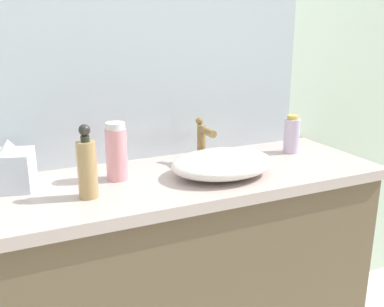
% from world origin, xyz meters
% --- Properties ---
extents(bathroom_wall_rear, '(6.00, 0.06, 2.60)m').
position_xyz_m(bathroom_wall_rear, '(0.00, 0.73, 1.30)').
color(bathroom_wall_rear, silver).
rests_on(bathroom_wall_rear, ground).
extents(vanity_counter, '(1.59, 0.50, 0.86)m').
position_xyz_m(vanity_counter, '(0.06, 0.44, 0.43)').
color(vanity_counter, brown).
rests_on(vanity_counter, ground).
extents(wall_mirror_panel, '(1.39, 0.01, 1.03)m').
position_xyz_m(wall_mirror_panel, '(0.06, 0.69, 1.37)').
color(wall_mirror_panel, '#B2BCC6').
rests_on(wall_mirror_panel, vanity_counter).
extents(sink_basin, '(0.37, 0.28, 0.09)m').
position_xyz_m(sink_basin, '(0.26, 0.38, 0.90)').
color(sink_basin, silver).
rests_on(sink_basin, vanity_counter).
extents(faucet, '(0.03, 0.13, 0.17)m').
position_xyz_m(faucet, '(0.26, 0.53, 0.95)').
color(faucet, olive).
rests_on(faucet, vanity_counter).
extents(soap_dispenser, '(0.06, 0.06, 0.23)m').
position_xyz_m(soap_dispenser, '(-0.21, 0.37, 0.96)').
color(soap_dispenser, tan).
rests_on(soap_dispenser, vanity_counter).
extents(lotion_bottle, '(0.07, 0.07, 0.20)m').
position_xyz_m(lotion_bottle, '(-0.09, 0.49, 0.95)').
color(lotion_bottle, pink).
rests_on(lotion_bottle, vanity_counter).
extents(perfume_bottle, '(0.06, 0.06, 0.15)m').
position_xyz_m(perfume_bottle, '(0.65, 0.51, 0.93)').
color(perfume_bottle, silver).
rests_on(perfume_bottle, vanity_counter).
extents(tissue_box, '(0.16, 0.16, 0.16)m').
position_xyz_m(tissue_box, '(-0.41, 0.54, 0.93)').
color(tissue_box, silver).
rests_on(tissue_box, vanity_counter).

